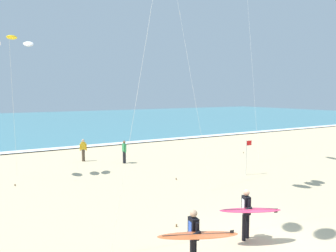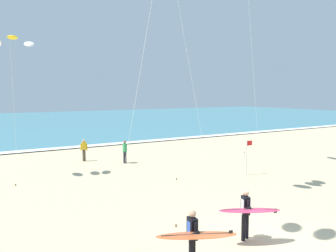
{
  "view_description": "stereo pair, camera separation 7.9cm",
  "coord_description": "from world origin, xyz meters",
  "views": [
    {
      "loc": [
        -8.82,
        -7.84,
        4.91
      ],
      "look_at": [
        -0.02,
        5.94,
        3.37
      ],
      "focal_mm": 38.27,
      "sensor_mm": 36.0,
      "label": 1
    },
    {
      "loc": [
        -8.76,
        -7.89,
        4.91
      ],
      "look_at": [
        -0.02,
        5.94,
        3.37
      ],
      "focal_mm": 38.27,
      "sensor_mm": 36.0,
      "label": 2
    }
  ],
  "objects": [
    {
      "name": "surfer_lead",
      "position": [
        -0.46,
        0.36,
        1.04
      ],
      "size": [
        2.15,
        1.25,
        1.71
      ],
      "color": "black",
      "rests_on": "ground"
    },
    {
      "name": "lifeguard_flag",
      "position": [
        6.47,
        7.37,
        1.27
      ],
      "size": [
        0.45,
        0.05,
        2.1
      ],
      "color": "silver",
      "rests_on": "ground"
    },
    {
      "name": "kite_arc_golden_far",
      "position": [
        -5.23,
        14.05,
        7.75
      ],
      "size": [
        2.48,
        2.85,
        8.08
      ],
      "color": "white",
      "rests_on": "ground"
    },
    {
      "name": "shoreline_foam",
      "position": [
        0.0,
        23.12,
        0.09
      ],
      "size": [
        160.0,
        1.32,
        0.01
      ],
      "primitive_type": "cube",
      "color": "white",
      "rests_on": "ocean_water"
    },
    {
      "name": "bystander_green_top",
      "position": [
        1.82,
        14.46,
        0.81
      ],
      "size": [
        0.22,
        0.5,
        1.59
      ],
      "color": "black",
      "rests_on": "ground"
    },
    {
      "name": "bystander_yellow_top",
      "position": [
        -0.33,
        16.71,
        0.81
      ],
      "size": [
        0.49,
        0.24,
        1.59
      ],
      "color": "#4C3D2D",
      "rests_on": "ground"
    },
    {
      "name": "ground_plane",
      "position": [
        0.0,
        0.0,
        0.0
      ],
      "size": [
        160.0,
        160.0,
        0.0
      ],
      "primitive_type": "plane",
      "color": "#D1BA8E"
    },
    {
      "name": "ocean_water",
      "position": [
        0.0,
        52.82,
        0.04
      ],
      "size": [
        160.0,
        60.0,
        0.08
      ],
      "primitive_type": "cube",
      "color": "teal",
      "rests_on": "ground"
    },
    {
      "name": "surfer_trailing",
      "position": [
        -3.14,
        -0.36,
        1.05
      ],
      "size": [
        2.44,
        1.14,
        1.71
      ],
      "color": "black",
      "rests_on": "ground"
    }
  ]
}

